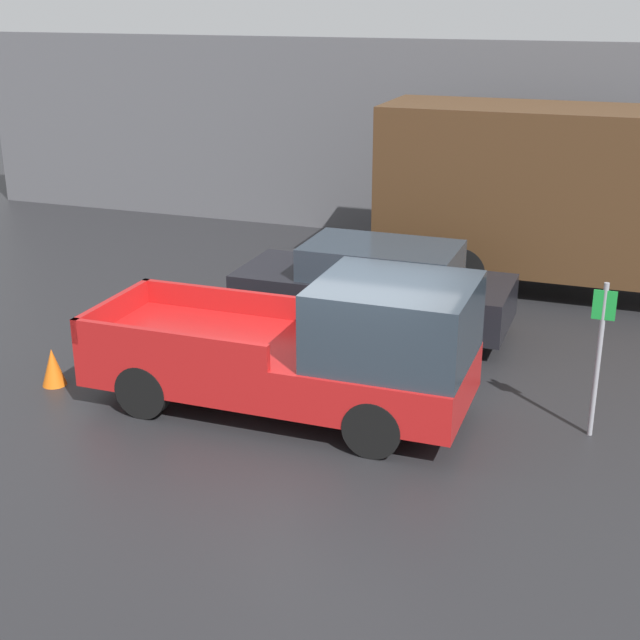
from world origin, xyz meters
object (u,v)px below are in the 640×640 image
at_px(pickup_truck, 314,350).
at_px(delivery_truck, 566,196).
at_px(traffic_cone, 53,367).
at_px(car, 375,287).
at_px(parking_sign, 599,351).

xyz_separation_m(pickup_truck, delivery_truck, (2.70, 7.07, 0.96)).
distance_m(pickup_truck, traffic_cone, 4.21).
relative_size(car, traffic_cone, 8.10).
bearing_deg(pickup_truck, delivery_truck, 69.09).
relative_size(parking_sign, traffic_cone, 3.67).
relative_size(pickup_truck, parking_sign, 2.51).
distance_m(car, delivery_truck, 4.68).
xyz_separation_m(delivery_truck, parking_sign, (1.10, -6.42, -0.70)).
height_order(delivery_truck, parking_sign, delivery_truck).
height_order(car, traffic_cone, car).
relative_size(pickup_truck, delivery_truck, 0.67).
xyz_separation_m(car, delivery_truck, (2.85, 3.54, 1.12)).
height_order(pickup_truck, parking_sign, parking_sign).
xyz_separation_m(car, traffic_cone, (-3.98, -3.98, -0.52)).
bearing_deg(car, traffic_cone, -135.00).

